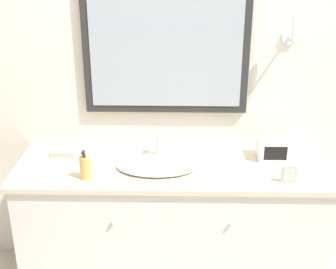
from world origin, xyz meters
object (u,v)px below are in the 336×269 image
Objects in this scene: appliance_box at (273,148)px; picture_frame at (289,174)px; sink_basin at (157,164)px; soap_bottle at (85,167)px.

picture_frame is (0.03, -0.31, -0.01)m from appliance_box.
sink_basin reaches higher than picture_frame.
soap_bottle is at bearing -165.49° from appliance_box.
appliance_box reaches higher than picture_frame.
soap_bottle is 1.13m from picture_frame.
soap_bottle is 1.14m from appliance_box.
sink_basin is 4.74× the size of picture_frame.
appliance_box is (1.10, 0.28, -0.00)m from soap_bottle.
sink_basin is 0.43m from soap_bottle.
sink_basin is at bearing -168.80° from appliance_box.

